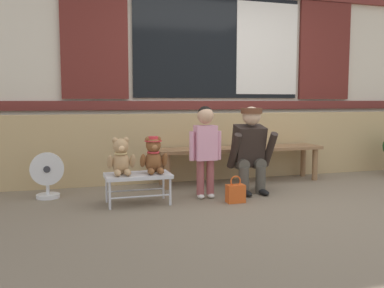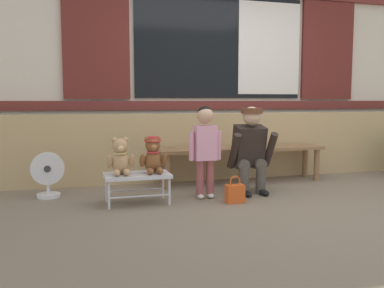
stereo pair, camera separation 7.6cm
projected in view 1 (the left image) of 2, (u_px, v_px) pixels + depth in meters
ground_plane at (281, 202)px, 4.24m from camera, size 60.00×60.00×0.00m
brick_low_wall at (229, 145)px, 5.56m from camera, size 7.57×0.25×0.85m
shop_facade at (216, 50)px, 5.91m from camera, size 7.73×0.26×3.43m
wooden_bench_long at (241, 153)px, 5.22m from camera, size 2.10×0.40×0.44m
small_display_bench at (138, 177)px, 4.13m from camera, size 0.64×0.36×0.30m
teddy_bear_plain at (121, 158)px, 4.06m from camera, size 0.28×0.26×0.36m
teddy_bear_with_hat at (154, 156)px, 4.15m from camera, size 0.28×0.27×0.36m
child_standing at (205, 142)px, 4.35m from camera, size 0.35×0.18×0.96m
adult_crouching at (250, 149)px, 4.62m from camera, size 0.50×0.49×0.95m
handbag_on_ground at (235, 193)px, 4.20m from camera, size 0.18×0.11×0.27m
floor_fan at (47, 176)px, 4.37m from camera, size 0.34×0.24×0.48m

